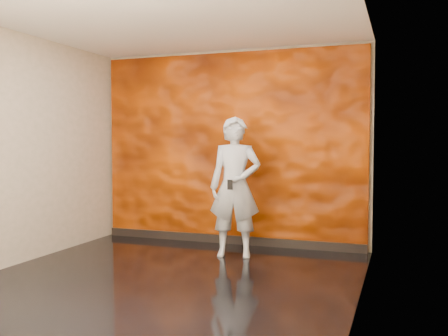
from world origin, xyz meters
TOP-DOWN VIEW (x-y plane):
  - room at (0.00, 0.00)m, footprint 4.02×4.02m
  - feature_wall at (0.00, 1.96)m, footprint 3.90×0.06m
  - baseboard at (0.00, 1.92)m, footprint 3.90×0.04m
  - man at (0.34, 1.20)m, footprint 0.72×0.54m
  - phone at (0.36, 0.94)m, footprint 0.07×0.02m

SIDE VIEW (x-z plane):
  - baseboard at x=0.00m, z-range 0.00..0.12m
  - man at x=0.34m, z-range 0.00..1.80m
  - phone at x=0.36m, z-range 0.89..1.01m
  - feature_wall at x=0.00m, z-range 0.00..2.75m
  - room at x=0.00m, z-range -0.01..2.81m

